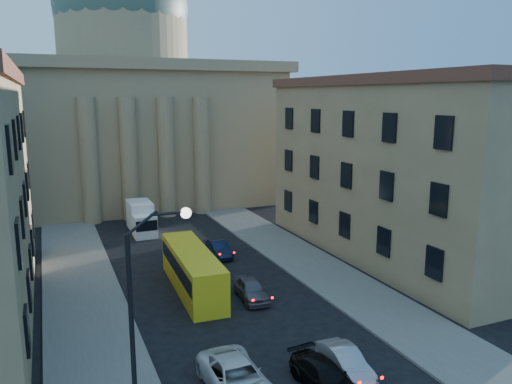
# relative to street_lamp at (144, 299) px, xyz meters

# --- Properties ---
(sidewalk_left) EXTENTS (5.00, 60.00, 0.15)m
(sidewalk_left) POSITION_rel_street_lamp_xyz_m (-1.53, 10.00, -5.21)
(sidewalk_left) COLOR #615E58
(sidewalk_left) RESTS_ON ground
(sidewalk_right) EXTENTS (5.00, 60.00, 0.15)m
(sidewalk_right) POSITION_rel_street_lamp_xyz_m (15.47, 10.00, -5.21)
(sidewalk_right) COLOR #615E58
(sidewalk_right) RESTS_ON ground
(church) EXTENTS (68.02, 28.76, 36.60)m
(church) POSITION_rel_street_lamp_xyz_m (6.97, 47.47, 6.59)
(church) COLOR #897554
(church) RESTS_ON ground
(building_right) EXTENTS (11.60, 26.60, 14.70)m
(building_right) POSITION_rel_street_lamp_xyz_m (23.97, 14.00, 2.14)
(building_right) COLOR #9C845C
(building_right) RESTS_ON ground
(street_lamp) EXTENTS (2.62, 0.44, 8.83)m
(street_lamp) POSITION_rel_street_lamp_xyz_m (0.00, 0.00, 0.00)
(street_lamp) COLOR black
(street_lamp) RESTS_ON ground
(car_right_near) EXTENTS (1.49, 3.84, 1.25)m
(car_right_near) POSITION_rel_street_lamp_xyz_m (9.35, -0.15, -4.66)
(car_right_near) COLOR #929499
(car_right_near) RESTS_ON ground
(car_left_mid) EXTENTS (2.51, 5.31, 1.47)m
(car_left_mid) POSITION_rel_street_lamp_xyz_m (3.97, 0.33, -4.55)
(car_left_mid) COLOR silver
(car_left_mid) RESTS_ON ground
(car_right_mid) EXTENTS (2.08, 4.40, 1.24)m
(car_right_mid) POSITION_rel_street_lamp_xyz_m (7.77, -0.91, -4.67)
(car_right_mid) COLOR black
(car_right_mid) RESTS_ON ground
(car_right_far) EXTENTS (1.93, 4.09, 1.35)m
(car_right_far) POSITION_rel_street_lamp_xyz_m (8.61, 9.85, -4.61)
(car_right_far) COLOR #55545A
(car_right_far) RESTS_ON ground
(car_right_distant) EXTENTS (1.55, 3.97, 1.29)m
(car_right_distant) POSITION_rel_street_lamp_xyz_m (9.58, 19.13, -4.64)
(car_right_distant) COLOR black
(car_right_distant) RESTS_ON ground
(city_bus) EXTENTS (2.77, 10.12, 2.83)m
(city_bus) POSITION_rel_street_lamp_xyz_m (5.51, 12.83, -3.77)
(city_bus) COLOR yellow
(city_bus) RESTS_ON ground
(box_truck) EXTENTS (2.16, 5.37, 2.94)m
(box_truck) POSITION_rel_street_lamp_xyz_m (4.99, 28.90, -3.89)
(box_truck) COLOR silver
(box_truck) RESTS_ON ground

